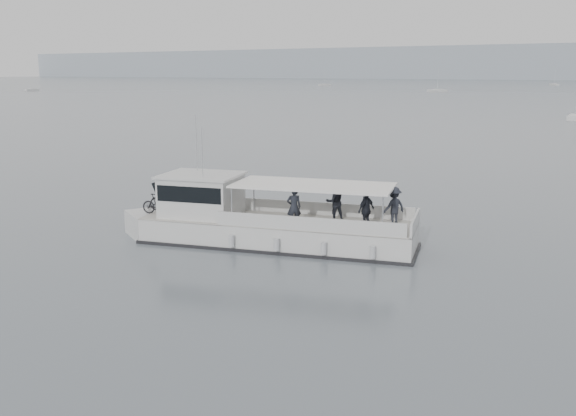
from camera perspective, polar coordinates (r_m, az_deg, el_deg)
The scene contains 2 objects.
ground at distance 29.48m, azimuth -6.78°, elevation -1.76°, with size 1400.00×1400.00×0.00m, color #555D64.
tour_boat at distance 26.62m, azimuth -3.21°, elevation -1.25°, with size 12.73×6.06×5.36m.
Camera 1 is at (18.15, -22.14, 7.01)m, focal length 40.00 mm.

